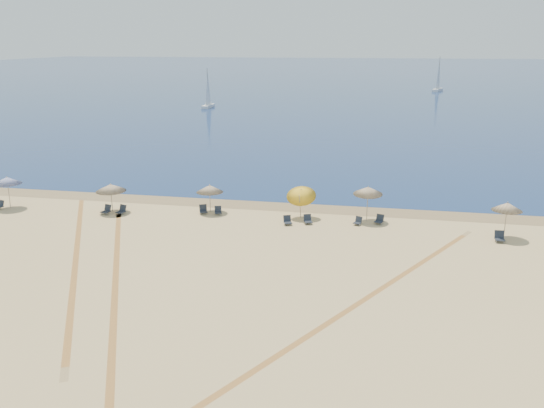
{
  "coord_description": "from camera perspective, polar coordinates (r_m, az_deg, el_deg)",
  "views": [
    {
      "loc": [
        7.72,
        -19.55,
        12.88
      ],
      "look_at": [
        0.0,
        20.0,
        1.3
      ],
      "focal_mm": 37.71,
      "sensor_mm": 36.0,
      "label": 1
    }
  ],
  "objects": [
    {
      "name": "umbrella_0",
      "position": [
        49.62,
        -24.93,
        2.14
      ],
      "size": [
        2.2,
        2.21,
        2.59
      ],
      "color": "gray",
      "rests_on": "ground"
    },
    {
      "name": "chair_8",
      "position": [
        42.31,
        10.67,
        -1.56
      ],
      "size": [
        0.75,
        0.81,
        0.68
      ],
      "rotation": [
        0.0,
        0.0,
        -0.35
      ],
      "color": "black",
      "rests_on": "ground"
    },
    {
      "name": "chair_5",
      "position": [
        41.42,
        1.56,
        -1.67
      ],
      "size": [
        0.75,
        0.8,
        0.66
      ],
      "rotation": [
        0.0,
        0.0,
        0.39
      ],
      "color": "black",
      "rests_on": "ground"
    },
    {
      "name": "chair_9",
      "position": [
        40.81,
        21.77,
        -3.08
      ],
      "size": [
        0.62,
        0.72,
        0.73
      ],
      "rotation": [
        0.0,
        0.0,
        0.02
      ],
      "color": "black",
      "rests_on": "ground"
    },
    {
      "name": "chair_7",
      "position": [
        41.82,
        8.58,
        -1.72
      ],
      "size": [
        0.68,
        0.72,
        0.6
      ],
      "rotation": [
        0.0,
        0.0,
        -0.4
      ],
      "color": "black",
      "rests_on": "ground"
    },
    {
      "name": "chair_6",
      "position": [
        41.68,
        3.59,
        -1.58
      ],
      "size": [
        0.76,
        0.81,
        0.67
      ],
      "rotation": [
        0.0,
        0.0,
        0.39
      ],
      "color": "black",
      "rests_on": "ground"
    },
    {
      "name": "umbrella_1",
      "position": [
        45.75,
        -15.79,
        1.58
      ],
      "size": [
        2.31,
        2.33,
        2.28
      ],
      "color": "gray",
      "rests_on": "ground"
    },
    {
      "name": "sailboat_1",
      "position": [
        158.61,
        16.26,
        11.73
      ],
      "size": [
        3.27,
        6.14,
        8.89
      ],
      "rotation": [
        0.0,
        0.0,
        -0.31
      ],
      "color": "white",
      "rests_on": "ocean"
    },
    {
      "name": "wet_sand",
      "position": [
        46.07,
        0.95,
        -0.2
      ],
      "size": [
        500.0,
        500.0,
        0.0
      ],
      "primitive_type": "plane",
      "color": "olive",
      "rests_on": "ground"
    },
    {
      "name": "umbrella_3",
      "position": [
        42.52,
        2.92,
        1.08
      ],
      "size": [
        2.21,
        2.22,
        2.7
      ],
      "color": "gray",
      "rests_on": "ground"
    },
    {
      "name": "chair_0",
      "position": [
        50.11,
        -25.52,
        -0.11
      ],
      "size": [
        0.75,
        0.81,
        0.67
      ],
      "rotation": [
        0.0,
        0.0,
        -0.36
      ],
      "color": "black",
      "rests_on": "ground"
    },
    {
      "name": "chair_4",
      "position": [
        44.02,
        -5.41,
        -0.68
      ],
      "size": [
        0.69,
        0.74,
        0.62
      ],
      "rotation": [
        0.0,
        0.0,
        0.34
      ],
      "color": "black",
      "rests_on": "ground"
    },
    {
      "name": "chair_3",
      "position": [
        44.31,
        -6.87,
        -0.58
      ],
      "size": [
        0.79,
        0.84,
        0.69
      ],
      "rotation": [
        0.0,
        0.0,
        0.43
      ],
      "color": "black",
      "rests_on": "ground"
    },
    {
      "name": "sailboat_0",
      "position": [
        115.35,
        -6.4,
        10.68
      ],
      "size": [
        1.35,
        5.15,
        7.66
      ],
      "rotation": [
        0.0,
        0.0,
        0.01
      ],
      "color": "white",
      "rests_on": "ocean"
    },
    {
      "name": "ocean",
      "position": [
        245.01,
        9.47,
        12.81
      ],
      "size": [
        500.0,
        500.0,
        0.0
      ],
      "primitive_type": "plane",
      "color": "#0C2151",
      "rests_on": "ground"
    },
    {
      "name": "chair_2",
      "position": [
        45.35,
        -14.77,
        -0.6
      ],
      "size": [
        0.76,
        0.83,
        0.71
      ],
      "rotation": [
        0.0,
        0.0,
        -0.29
      ],
      "color": "black",
      "rests_on": "ground"
    },
    {
      "name": "tire_tracks",
      "position": [
        32.83,
        -9.64,
        -7.3
      ],
      "size": [
        56.23,
        42.35,
        0.0
      ],
      "color": "tan",
      "rests_on": "ground"
    },
    {
      "name": "chair_1",
      "position": [
        45.76,
        -16.19,
        -0.57
      ],
      "size": [
        0.75,
        0.82,
        0.7
      ],
      "rotation": [
        0.0,
        0.0,
        -0.28
      ],
      "color": "black",
      "rests_on": "ground"
    },
    {
      "name": "umbrella_5",
      "position": [
        41.16,
        22.43,
        -0.25
      ],
      "size": [
        1.99,
        1.99,
        2.55
      ],
      "color": "gray",
      "rests_on": "ground"
    },
    {
      "name": "umbrella_2",
      "position": [
        44.23,
        -6.24,
        1.53
      ],
      "size": [
        2.09,
        2.09,
        2.22
      ],
      "color": "gray",
      "rests_on": "ground"
    },
    {
      "name": "ground",
      "position": [
        24.66,
        -9.29,
        -15.7
      ],
      "size": [
        160.0,
        160.0,
        0.0
      ],
      "primitive_type": "plane",
      "color": "tan",
      "rests_on": "ground"
    },
    {
      "name": "umbrella_4",
      "position": [
        42.3,
        9.56,
        1.34
      ],
      "size": [
        2.15,
        2.19,
        2.68
      ],
      "color": "gray",
      "rests_on": "ground"
    }
  ]
}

